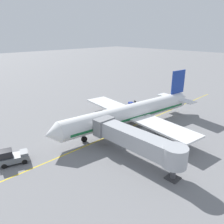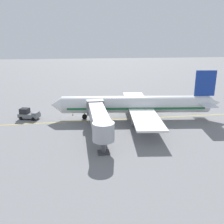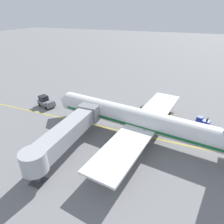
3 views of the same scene
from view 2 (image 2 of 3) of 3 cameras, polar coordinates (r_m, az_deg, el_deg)
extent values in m
plane|color=slate|center=(53.05, 3.93, -1.66)|extent=(400.00, 400.00, 0.00)
cube|color=gold|center=(53.05, 3.93, -1.65)|extent=(0.24, 80.00, 0.01)
cylinder|color=white|center=(52.45, 5.62, 1.83)|extent=(7.77, 32.21, 3.70)
cube|color=#196B38|center=(52.57, 5.60, 1.34)|extent=(7.48, 29.68, 0.44)
cone|color=white|center=(53.13, -13.13, 1.66)|extent=(3.90, 2.84, 3.63)
cone|color=white|center=(57.21, 23.20, 2.10)|extent=(3.48, 3.18, 3.14)
cube|color=black|center=(52.64, -11.25, 2.37)|extent=(2.89, 1.45, 0.60)
cube|color=white|center=(52.75, 6.67, 1.15)|extent=(30.42, 9.00, 0.36)
cylinder|color=gray|center=(47.79, 6.59, -2.04)|extent=(2.39, 3.43, 2.00)
cylinder|color=gray|center=(58.24, 5.10, 1.39)|extent=(2.39, 3.43, 2.00)
cube|color=#193899|center=(55.42, 21.43, 6.43)|extent=(0.88, 4.40, 5.50)
cube|color=white|center=(56.11, 20.82, 2.37)|extent=(10.25, 3.86, 0.24)
cylinder|color=black|center=(53.01, -6.57, -1.12)|extent=(0.59, 1.15, 1.10)
cylinder|color=gray|center=(52.56, -6.63, 0.49)|extent=(0.24, 0.24, 2.00)
cylinder|color=black|center=(51.33, 8.06, -1.77)|extent=(0.59, 1.15, 1.10)
cylinder|color=gray|center=(50.87, 8.13, -0.11)|extent=(0.24, 0.24, 2.00)
cylinder|color=black|center=(55.66, 7.29, -0.29)|extent=(0.59, 1.15, 1.10)
cylinder|color=gray|center=(55.23, 7.35, 1.25)|extent=(0.24, 0.24, 2.00)
cube|color=#A8AAAF|center=(42.92, -3.27, -1.17)|extent=(14.94, 2.80, 2.60)
cube|color=gray|center=(49.29, -4.06, 1.15)|extent=(2.00, 3.50, 2.99)
cylinder|color=#A8AAAF|center=(35.91, -2.06, -4.74)|extent=(3.36, 3.36, 2.86)
cylinder|color=#4C4C51|center=(36.84, -2.02, -8.22)|extent=(0.70, 0.70, 2.19)
cube|color=#38383A|center=(37.28, -2.01, -9.63)|extent=(1.80, 1.80, 0.16)
cube|color=slate|center=(55.70, -19.19, -0.76)|extent=(3.49, 4.87, 0.90)
cube|color=black|center=(55.90, -20.17, 0.27)|extent=(2.15, 2.28, 1.10)
cube|color=slate|center=(54.80, -17.83, -0.22)|extent=(2.12, 1.64, 0.36)
cylinder|color=black|center=(55.95, -17.41, -1.00)|extent=(0.59, 0.87, 0.80)
cylinder|color=black|center=(54.37, -18.28, -1.58)|extent=(0.59, 0.87, 0.80)
cylinder|color=black|center=(57.29, -19.96, -0.84)|extent=(0.59, 0.87, 0.80)
cylinder|color=black|center=(55.75, -20.88, -1.40)|extent=(0.59, 0.87, 0.80)
cube|color=#1E339E|center=(64.36, 13.02, 1.79)|extent=(1.95, 2.75, 0.70)
cube|color=#1E339E|center=(64.19, 12.44, 2.32)|extent=(1.31, 1.32, 0.44)
cube|color=black|center=(64.24, 13.67, 2.34)|extent=(0.85, 0.42, 0.64)
cylinder|color=black|center=(64.20, 12.95, 2.36)|extent=(0.16, 0.27, 0.54)
cylinder|color=black|center=(63.88, 12.24, 1.41)|extent=(0.37, 0.59, 0.56)
cylinder|color=black|center=(64.93, 12.21, 1.65)|extent=(0.37, 0.59, 0.56)
cylinder|color=black|center=(63.99, 13.80, 1.33)|extent=(0.37, 0.59, 0.56)
cylinder|color=black|center=(65.03, 13.75, 1.57)|extent=(0.37, 0.59, 0.56)
cube|color=gold|center=(61.87, 6.88, 1.52)|extent=(2.37, 2.75, 0.70)
cube|color=gold|center=(61.92, 6.29, 2.09)|extent=(1.43, 1.44, 0.44)
cube|color=black|center=(61.51, 7.51, 2.05)|extent=(0.79, 0.59, 0.64)
cylinder|color=black|center=(61.74, 6.79, 2.11)|extent=(0.21, 0.26, 0.54)
cylinder|color=black|center=(61.71, 5.94, 1.17)|extent=(0.47, 0.58, 0.56)
cylinder|color=black|center=(62.71, 6.25, 1.41)|extent=(0.47, 0.58, 0.56)
cylinder|color=black|center=(61.22, 7.50, 0.99)|extent=(0.47, 0.58, 0.56)
cylinder|color=black|center=(62.22, 7.78, 1.23)|extent=(0.47, 0.58, 0.56)
cube|color=#4C4C51|center=(61.24, 2.81, 1.26)|extent=(1.76, 2.43, 0.12)
cube|color=#2D2D33|center=(61.08, 2.82, 1.81)|extent=(1.67, 2.31, 1.10)
cylinder|color=#4C4C51|center=(61.28, 1.46, 1.27)|extent=(0.22, 0.70, 0.07)
cylinder|color=black|center=(60.79, 2.02, 0.92)|extent=(0.20, 0.38, 0.36)
cylinder|color=black|center=(61.85, 2.06, 1.19)|extent=(0.20, 0.38, 0.36)
cylinder|color=black|center=(60.76, 3.58, 0.89)|extent=(0.20, 0.38, 0.36)
cylinder|color=black|center=(61.82, 3.58, 1.16)|extent=(0.20, 0.38, 0.36)
cube|color=#4C4C51|center=(61.48, 5.78, 1.25)|extent=(1.76, 2.43, 0.12)
cube|color=#999EA3|center=(61.33, 5.80, 1.80)|extent=(1.67, 2.31, 1.10)
cylinder|color=#4C4C51|center=(61.45, 4.43, 1.27)|extent=(0.22, 0.70, 0.07)
cylinder|color=black|center=(60.99, 5.01, 0.92)|extent=(0.20, 0.38, 0.36)
cylinder|color=black|center=(62.06, 5.00, 1.19)|extent=(0.20, 0.38, 0.36)
cylinder|color=black|center=(61.05, 6.56, 0.89)|extent=(0.20, 0.38, 0.36)
cylinder|color=black|center=(62.11, 6.52, 1.16)|extent=(0.20, 0.38, 0.36)
cylinder|color=#232328|center=(60.44, 9.26, 0.86)|extent=(0.15, 0.15, 0.85)
cylinder|color=#232328|center=(60.63, 9.29, 0.91)|extent=(0.15, 0.15, 0.85)
cube|color=orange|center=(60.35, 9.31, 1.54)|extent=(0.45, 0.39, 0.60)
cylinder|color=orange|center=(60.12, 9.27, 1.44)|extent=(0.24, 0.18, 0.57)
cylinder|color=orange|center=(60.60, 9.34, 1.56)|extent=(0.24, 0.18, 0.57)
sphere|color=#997051|center=(60.24, 9.33, 1.94)|extent=(0.22, 0.22, 0.22)
cube|color=red|center=(60.24, 9.33, 1.96)|extent=(0.27, 0.19, 0.10)
cube|color=black|center=(56.73, -5.71, -0.47)|extent=(0.36, 0.36, 0.04)
cone|color=orange|center=(56.64, -5.72, -0.18)|extent=(0.30, 0.30, 0.55)
cylinder|color=white|center=(56.64, -5.72, -0.16)|extent=(0.21, 0.21, 0.06)
cube|color=black|center=(61.22, -3.08, 0.86)|extent=(0.36, 0.36, 0.04)
cone|color=orange|center=(61.14, -3.08, 1.13)|extent=(0.30, 0.30, 0.55)
cylinder|color=white|center=(61.13, -3.08, 1.15)|extent=(0.21, 0.21, 0.06)
cube|color=black|center=(56.45, -9.36, -0.70)|extent=(0.36, 0.36, 0.04)
cone|color=orange|center=(56.36, -9.37, -0.41)|extent=(0.30, 0.30, 0.55)
cylinder|color=white|center=(56.36, -9.37, -0.38)|extent=(0.21, 0.21, 0.06)
camera|label=1|loc=(28.87, -55.75, 14.94)|focal=35.66mm
camera|label=3|loc=(28.26, 39.67, 20.37)|focal=31.72mm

